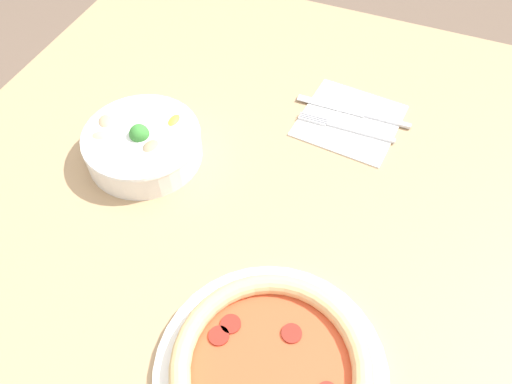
# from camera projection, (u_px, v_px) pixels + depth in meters

# --- Properties ---
(dining_table) EXTENTS (1.30, 0.99, 0.74)m
(dining_table) POSITION_uv_depth(u_px,v_px,m) (208.00, 265.00, 0.81)
(dining_table) COLOR tan
(dining_table) RESTS_ON ground_plane
(pizza) EXTENTS (0.29, 0.29, 0.04)m
(pizza) POSITION_uv_depth(u_px,v_px,m) (271.00, 369.00, 0.60)
(pizza) COLOR white
(pizza) RESTS_ON dining_table
(bowl) EXTENTS (0.19, 0.19, 0.07)m
(bowl) POSITION_uv_depth(u_px,v_px,m) (143.00, 143.00, 0.81)
(bowl) COLOR white
(bowl) RESTS_ON dining_table
(napkin) EXTENTS (0.18, 0.18, 0.00)m
(napkin) POSITION_uv_depth(u_px,v_px,m) (350.00, 121.00, 0.88)
(napkin) COLOR white
(napkin) RESTS_ON dining_table
(fork) EXTENTS (0.02, 0.17, 0.00)m
(fork) POSITION_uv_depth(u_px,v_px,m) (347.00, 128.00, 0.86)
(fork) COLOR silver
(fork) RESTS_ON napkin
(knife) EXTENTS (0.02, 0.21, 0.01)m
(knife) POSITION_uv_depth(u_px,v_px,m) (358.00, 113.00, 0.89)
(knife) COLOR silver
(knife) RESTS_ON napkin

